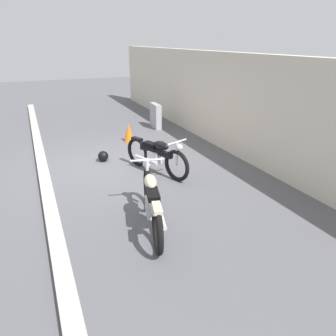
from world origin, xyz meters
The scene contains 8 objects.
ground_plane centered at (0.00, 0.00, 0.00)m, with size 40.00×40.00×0.00m, color #56565B.
building_wall centered at (0.00, 3.38, 1.33)m, with size 18.00×0.30×2.67m, color beige.
curb_strip centered at (0.00, -1.69, 0.06)m, with size 18.00×0.24×0.12m, color #B7B2A8.
stone_marker centered at (-3.10, 2.34, 0.43)m, with size 0.74×0.20×0.86m, color #9E9EA3.
helmet centered at (-0.39, -0.19, 0.14)m, with size 0.27×0.27×0.27m, color black.
traffic_cone centered at (-1.86, 0.96, 0.28)m, with size 0.32×0.32×0.55m, color orange.
motorcycle_cream centered at (3.10, -0.13, 0.47)m, with size 2.13×0.78×0.97m.
motorcycle_black centered at (0.91, 0.80, 0.45)m, with size 1.95×0.95×0.93m.
Camera 1 is at (7.63, -1.79, 2.98)m, focal length 34.78 mm.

